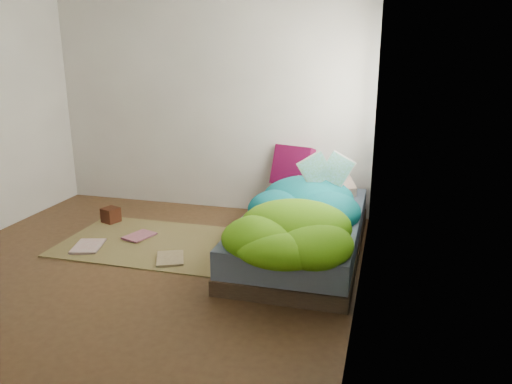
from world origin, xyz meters
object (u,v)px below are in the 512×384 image
pillow_magenta (292,166)px  wooden_box (111,215)px  floor_book_b (132,234)px  open_book (327,158)px  floor_book_a (75,247)px  bed (302,233)px

pillow_magenta → wooden_box: bearing=-141.4°
pillow_magenta → floor_book_b: size_ratio=1.49×
open_book → floor_book_a: 2.38m
wooden_box → floor_book_a: bearing=-85.8°
floor_book_b → bed: bearing=21.1°
floor_book_b → open_book: bearing=27.8°
floor_book_a → floor_book_b: size_ratio=1.18×
floor_book_a → floor_book_b: bearing=35.1°
open_book → bed: bearing=-146.7°
open_book → floor_book_a: size_ratio=1.24×
pillow_magenta → floor_book_b: 1.75m
pillow_magenta → open_book: 0.86m
wooden_box → bed: bearing=-6.3°
bed → open_book: (0.17, 0.22, 0.64)m
bed → pillow_magenta: 1.03m
bed → floor_book_b: bearing=-177.6°
pillow_magenta → open_book: open_book is taller
wooden_box → floor_book_a: (0.05, -0.70, -0.06)m
wooden_box → floor_book_b: (0.39, -0.29, -0.06)m
bed → wooden_box: bed is taller
open_book → floor_book_b: 1.98m
pillow_magenta → floor_book_a: 2.26m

